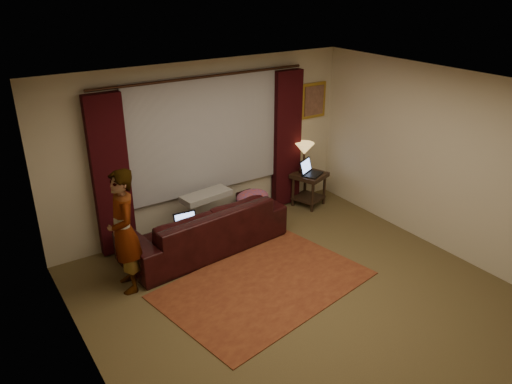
% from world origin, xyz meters
% --- Properties ---
extents(floor, '(5.00, 5.00, 0.01)m').
position_xyz_m(floor, '(0.00, 0.00, -0.01)').
color(floor, brown).
rests_on(floor, ground).
extents(ceiling, '(5.00, 5.00, 0.02)m').
position_xyz_m(ceiling, '(0.00, 0.00, 2.60)').
color(ceiling, silver).
rests_on(ceiling, ground).
extents(wall_back, '(5.00, 0.02, 2.60)m').
position_xyz_m(wall_back, '(0.00, 2.50, 1.30)').
color(wall_back, beige).
rests_on(wall_back, ground).
extents(wall_front, '(5.00, 0.02, 2.60)m').
position_xyz_m(wall_front, '(0.00, -2.50, 1.30)').
color(wall_front, beige).
rests_on(wall_front, ground).
extents(wall_left, '(0.02, 5.00, 2.60)m').
position_xyz_m(wall_left, '(-2.50, 0.00, 1.30)').
color(wall_left, beige).
rests_on(wall_left, ground).
extents(wall_right, '(0.02, 5.00, 2.60)m').
position_xyz_m(wall_right, '(2.50, 0.00, 1.30)').
color(wall_right, beige).
rests_on(wall_right, ground).
extents(sheer_curtain, '(2.50, 0.05, 1.80)m').
position_xyz_m(sheer_curtain, '(0.00, 2.44, 1.50)').
color(sheer_curtain, '#9FA0A6').
rests_on(sheer_curtain, wall_back).
extents(drape_left, '(0.50, 0.14, 2.30)m').
position_xyz_m(drape_left, '(-1.50, 2.39, 1.18)').
color(drape_left, black).
rests_on(drape_left, floor).
extents(drape_right, '(0.50, 0.14, 2.30)m').
position_xyz_m(drape_right, '(1.50, 2.39, 1.18)').
color(drape_right, black).
rests_on(drape_right, floor).
extents(curtain_rod, '(0.04, 0.04, 3.40)m').
position_xyz_m(curtain_rod, '(0.00, 2.39, 2.38)').
color(curtain_rod, black).
rests_on(curtain_rod, wall_back).
extents(picture_frame, '(0.50, 0.04, 0.60)m').
position_xyz_m(picture_frame, '(2.10, 2.47, 1.75)').
color(picture_frame, '#B38A2B').
rests_on(picture_frame, wall_back).
extents(sofa, '(2.50, 1.28, 0.97)m').
position_xyz_m(sofa, '(-0.41, 1.80, 0.49)').
color(sofa, black).
rests_on(sofa, floor).
extents(throw_blanket, '(0.80, 0.40, 0.09)m').
position_xyz_m(throw_blanket, '(-0.23, 2.04, 0.97)').
color(throw_blanket, gray).
rests_on(throw_blanket, sofa).
extents(clothing_pile, '(0.54, 0.42, 0.22)m').
position_xyz_m(clothing_pile, '(0.43, 1.80, 0.60)').
color(clothing_pile, '#78384E').
rests_on(clothing_pile, sofa).
extents(laptop_sofa, '(0.35, 0.38, 0.23)m').
position_xyz_m(laptop_sofa, '(-0.77, 1.56, 0.60)').
color(laptop_sofa, black).
rests_on(laptop_sofa, sofa).
extents(area_rug, '(2.89, 2.18, 0.01)m').
position_xyz_m(area_rug, '(-0.22, 0.52, 0.01)').
color(area_rug, brown).
rests_on(area_rug, floor).
extents(end_table, '(0.65, 0.65, 0.59)m').
position_xyz_m(end_table, '(1.81, 2.13, 0.29)').
color(end_table, black).
rests_on(end_table, floor).
extents(tiffany_lamp, '(0.46, 0.46, 0.52)m').
position_xyz_m(tiffany_lamp, '(1.76, 2.24, 0.85)').
color(tiffany_lamp, '#9C9144').
rests_on(tiffany_lamp, end_table).
extents(laptop_table, '(0.49, 0.51, 0.26)m').
position_xyz_m(laptop_table, '(1.81, 2.05, 0.72)').
color(laptop_table, black).
rests_on(laptop_table, end_table).
extents(person, '(0.53, 0.53, 1.62)m').
position_xyz_m(person, '(-1.70, 1.44, 0.81)').
color(person, gray).
rests_on(person, floor).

